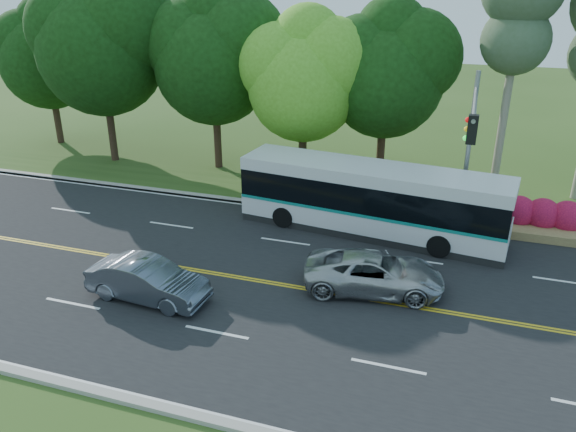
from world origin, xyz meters
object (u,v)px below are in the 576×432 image
(sedan, at_px, (148,281))
(traffic_signal, at_px, (470,139))
(suv, at_px, (374,273))
(transit_bus, at_px, (371,200))

(sedan, bearing_deg, traffic_signal, -48.89)
(traffic_signal, relative_size, suv, 1.40)
(traffic_signal, bearing_deg, transit_bus, 176.69)
(traffic_signal, bearing_deg, sedan, -142.49)
(traffic_signal, bearing_deg, suv, -119.74)
(transit_bus, bearing_deg, traffic_signal, 3.54)
(traffic_signal, relative_size, transit_bus, 0.59)
(sedan, bearing_deg, suv, -64.01)
(traffic_signal, distance_m, sedan, 13.35)
(sedan, distance_m, suv, 8.04)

